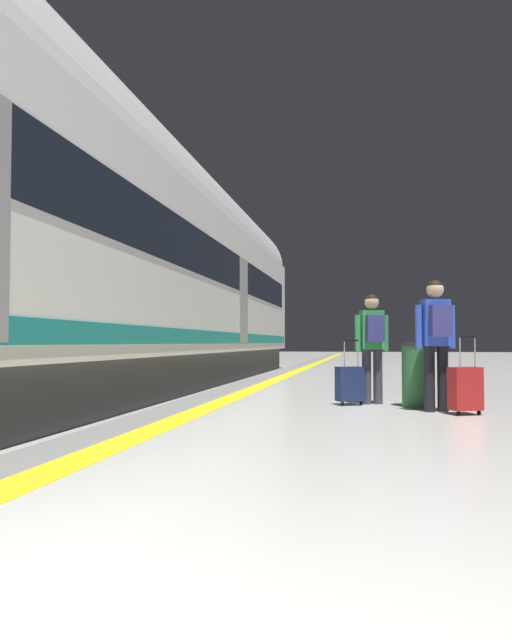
# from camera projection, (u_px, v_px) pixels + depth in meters

# --- Properties ---
(safety_line_strip) EXTENTS (0.36, 80.00, 0.01)m
(safety_line_strip) POSITION_uv_depth(u_px,v_px,m) (234.00, 397.00, 9.93)
(safety_line_strip) COLOR yellow
(safety_line_strip) RESTS_ON ground
(tactile_edge_band) EXTENTS (0.69, 80.00, 0.01)m
(tactile_edge_band) POSITION_uv_depth(u_px,v_px,m) (213.00, 396.00, 10.00)
(tactile_edge_band) COLOR slate
(tactile_edge_band) RESTS_ON ground
(high_speed_train) EXTENTS (2.94, 29.19, 4.97)m
(high_speed_train) POSITION_uv_depth(u_px,v_px,m) (78.00, 238.00, 9.20)
(high_speed_train) COLOR #38383D
(high_speed_train) RESTS_ON ground
(passenger_near) EXTENTS (0.52, 0.40, 1.72)m
(passenger_near) POSITION_uv_depth(u_px,v_px,m) (436.00, 333.00, 7.82)
(passenger_near) COLOR black
(passenger_near) RESTS_ON ground
(suitcase_near) EXTENTS (0.44, 0.36, 0.99)m
(suitcase_near) POSITION_uv_depth(u_px,v_px,m) (465.00, 388.00, 7.47)
(suitcase_near) COLOR #A51E1E
(suitcase_near) RESTS_ON ground
(passenger_mid) EXTENTS (0.49, 0.38, 1.62)m
(passenger_mid) POSITION_uv_depth(u_px,v_px,m) (372.00, 339.00, 8.79)
(passenger_mid) COLOR #383842
(passenger_mid) RESTS_ON ground
(suitcase_mid) EXTENTS (0.44, 0.36, 0.94)m
(suitcase_mid) POSITION_uv_depth(u_px,v_px,m) (350.00, 384.00, 8.64)
(suitcase_mid) COLOR #19234C
(suitcase_mid) RESTS_ON ground
(waste_bin) EXTENTS (0.46, 0.46, 0.91)m
(waste_bin) POSITION_uv_depth(u_px,v_px,m) (418.00, 374.00, 8.40)
(waste_bin) COLOR #2D6638
(waste_bin) RESTS_ON ground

